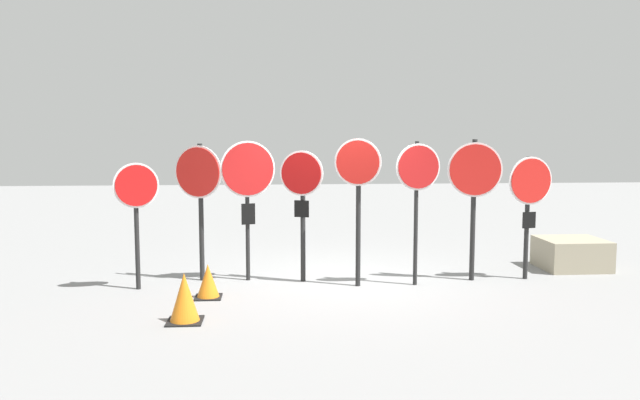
# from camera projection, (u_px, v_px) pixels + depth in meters

# --- Properties ---
(ground_plane) EXTENTS (40.00, 40.00, 0.00)m
(ground_plane) POSITION_uv_depth(u_px,v_px,m) (336.00, 282.00, 9.99)
(ground_plane) COLOR gray
(stop_sign_0) EXTENTS (0.64, 0.29, 1.93)m
(stop_sign_0) POSITION_uv_depth(u_px,v_px,m) (136.00, 199.00, 9.34)
(stop_sign_0) COLOR black
(stop_sign_0) RESTS_ON ground
(stop_sign_1) EXTENTS (0.77, 0.38, 2.21)m
(stop_sign_1) POSITION_uv_depth(u_px,v_px,m) (199.00, 184.00, 9.90)
(stop_sign_1) COLOR black
(stop_sign_1) RESTS_ON ground
(stop_sign_2) EXTENTS (0.86, 0.28, 2.25)m
(stop_sign_2) POSITION_uv_depth(u_px,v_px,m) (248.00, 180.00, 9.90)
(stop_sign_2) COLOR black
(stop_sign_2) RESTS_ON ground
(stop_sign_3) EXTENTS (0.67, 0.29, 2.10)m
(stop_sign_3) POSITION_uv_depth(u_px,v_px,m) (302.00, 191.00, 9.85)
(stop_sign_3) COLOR black
(stop_sign_3) RESTS_ON ground
(stop_sign_4) EXTENTS (0.70, 0.25, 2.29)m
(stop_sign_4) POSITION_uv_depth(u_px,v_px,m) (358.00, 182.00, 9.52)
(stop_sign_4) COLOR black
(stop_sign_4) RESTS_ON ground
(stop_sign_5) EXTENTS (0.71, 0.17, 2.25)m
(stop_sign_5) POSITION_uv_depth(u_px,v_px,m) (418.00, 181.00, 9.58)
(stop_sign_5) COLOR black
(stop_sign_5) RESTS_ON ground
(stop_sign_6) EXTENTS (0.87, 0.18, 2.28)m
(stop_sign_6) POSITION_uv_depth(u_px,v_px,m) (475.00, 182.00, 9.90)
(stop_sign_6) COLOR black
(stop_sign_6) RESTS_ON ground
(stop_sign_7) EXTENTS (0.76, 0.19, 2.00)m
(stop_sign_7) POSITION_uv_depth(u_px,v_px,m) (530.00, 193.00, 10.02)
(stop_sign_7) COLOR black
(stop_sign_7) RESTS_ON ground
(traffic_cone_0) EXTENTS (0.44, 0.44, 0.63)m
(traffic_cone_0) POSITION_uv_depth(u_px,v_px,m) (184.00, 298.00, 7.81)
(traffic_cone_0) COLOR black
(traffic_cone_0) RESTS_ON ground
(traffic_cone_1) EXTENTS (0.38, 0.38, 0.49)m
(traffic_cone_1) POSITION_uv_depth(u_px,v_px,m) (208.00, 281.00, 8.98)
(traffic_cone_1) COLOR black
(traffic_cone_1) RESTS_ON ground
(storage_crate) EXTENTS (1.08, 1.00, 0.53)m
(storage_crate) POSITION_uv_depth(u_px,v_px,m) (571.00, 254.00, 10.97)
(storage_crate) COLOR #9E937A
(storage_crate) RESTS_ON ground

